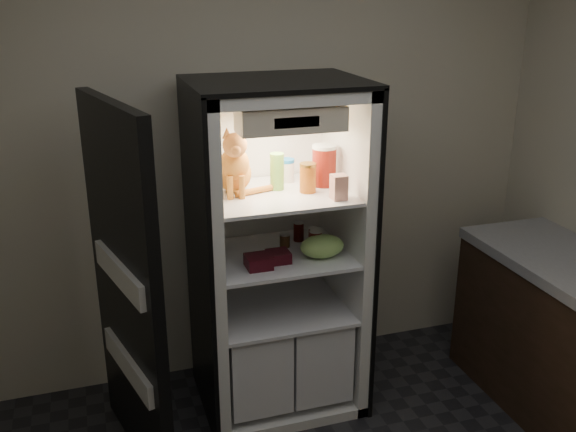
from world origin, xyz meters
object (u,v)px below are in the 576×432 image
pepper_jar (324,165)px  condiment_jar (285,240)px  parmesan_shaker (277,171)px  soda_can_a (299,231)px  refrigerator (276,273)px  salsa_jar (308,178)px  cream_carton (339,187)px  grape_bag (322,246)px  berry_box_left (258,262)px  berry_box_right (278,256)px  mayo_tub (286,170)px  soda_can_c (316,242)px  tabby_cat (234,167)px  soda_can_b (314,237)px

pepper_jar → condiment_jar: bearing=170.8°
pepper_jar → condiment_jar: size_ratio=2.82×
parmesan_shaker → soda_can_a: size_ratio=1.79×
refrigerator → salsa_jar: refrigerator is taller
cream_carton → grape_bag: (-0.05, 0.09, -0.35)m
parmesan_shaker → berry_box_left: parmesan_shaker is taller
salsa_jar → berry_box_left: 0.51m
refrigerator → soda_can_a: (0.16, 0.08, 0.20)m
refrigerator → grape_bag: (0.21, -0.18, 0.21)m
salsa_jar → soda_can_a: 0.42m
pepper_jar → grape_bag: (-0.06, -0.16, -0.40)m
parmesan_shaker → pepper_jar: size_ratio=0.88×
condiment_jar → berry_box_left: 0.31m
berry_box_right → mayo_tub: bearing=64.8°
pepper_jar → berry_box_right: pepper_jar is taller
mayo_tub → soda_can_c: bearing=-69.0°
condiment_jar → grape_bag: bearing=-52.8°
parmesan_shaker → soda_can_a: (0.15, 0.09, -0.39)m
pepper_jar → soda_can_c: 0.42m
parmesan_shaker → soda_can_c: size_ratio=1.54×
parmesan_shaker → salsa_jar: 0.17m
soda_can_c → berry_box_left: size_ratio=0.99×
cream_carton → grape_bag: cream_carton is taller
tabby_cat → soda_can_a: (0.38, 0.08, -0.43)m
berry_box_left → soda_can_c: bearing=14.4°
soda_can_a → cream_carton: bearing=-74.7°
cream_carton → condiment_jar: size_ratio=1.61×
mayo_tub → cream_carton: (0.16, -0.39, -0.00)m
grape_bag → berry_box_right: 0.24m
salsa_jar → soda_can_c: 0.37m
salsa_jar → parmesan_shaker: bearing=145.8°
soda_can_a → soda_can_b: 0.12m
tabby_cat → cream_carton: tabby_cat is taller
soda_can_a → soda_can_c: size_ratio=0.86×
soda_can_c → grape_bag: 0.06m
tabby_cat → soda_can_b: tabby_cat is taller
refrigerator → berry_box_left: bearing=-126.5°
parmesan_shaker → soda_can_a: bearing=30.6°
condiment_jar → berry_box_right: 0.21m
soda_can_b → condiment_jar: 0.16m
pepper_jar → berry_box_right: size_ratio=1.93×
salsa_jar → tabby_cat: bearing=164.3°
salsa_jar → berry_box_left: (-0.30, -0.10, -0.40)m
grape_bag → parmesan_shaker: bearing=139.9°
pepper_jar → soda_can_c: size_ratio=1.74×
condiment_jar → tabby_cat: bearing=-176.3°
soda_can_a → grape_bag: 0.26m
grape_bag → tabby_cat: bearing=157.6°
mayo_tub → cream_carton: size_ratio=1.00×
refrigerator → condiment_jar: 0.20m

